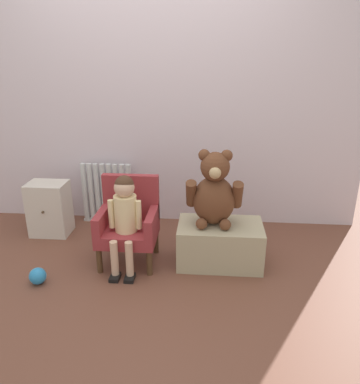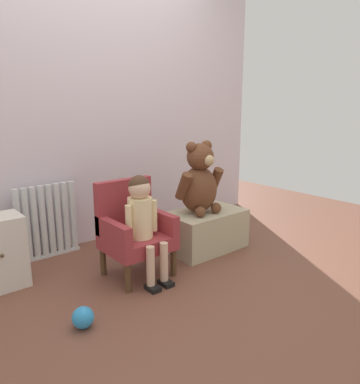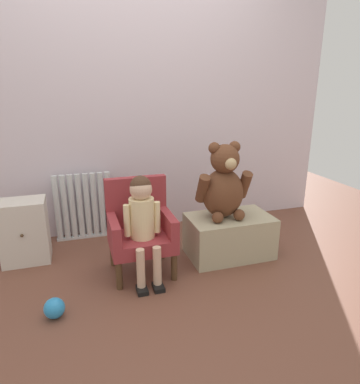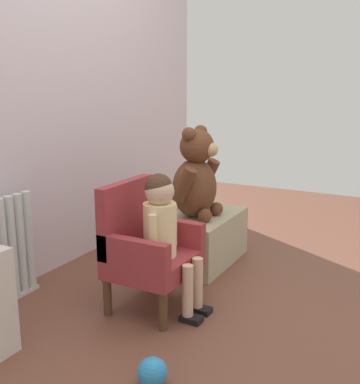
{
  "view_description": "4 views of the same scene",
  "coord_description": "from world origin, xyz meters",
  "px_view_note": "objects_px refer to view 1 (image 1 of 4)",
  "views": [
    {
      "loc": [
        0.52,
        -2.2,
        1.57
      ],
      "look_at": [
        0.3,
        0.41,
        0.59
      ],
      "focal_mm": 35.0,
      "sensor_mm": 36.0,
      "label": 1
    },
    {
      "loc": [
        -1.45,
        -1.74,
        1.2
      ],
      "look_at": [
        0.3,
        0.37,
        0.55
      ],
      "focal_mm": 35.0,
      "sensor_mm": 36.0,
      "label": 2
    },
    {
      "loc": [
        -0.5,
        -1.83,
        1.3
      ],
      "look_at": [
        0.2,
        0.42,
        0.56
      ],
      "focal_mm": 32.0,
      "sensor_mm": 36.0,
      "label": 3
    },
    {
      "loc": [
        -2.13,
        -0.89,
        1.19
      ],
      "look_at": [
        0.27,
        0.39,
        0.55
      ],
      "focal_mm": 45.0,
      "sensor_mm": 36.0,
      "label": 4
    }
  ],
  "objects_px": {
    "radiator": "(107,193)",
    "child_figure": "(125,210)",
    "small_dresser": "(50,209)",
    "large_teddy_bear": "(214,192)",
    "toy_ball": "(38,276)",
    "low_bench": "(220,244)",
    "child_armchair": "(129,221)"
  },
  "relations": [
    {
      "from": "radiator",
      "to": "child_armchair",
      "type": "xyz_separation_m",
      "value": [
        0.36,
        -0.69,
        0.04
      ]
    },
    {
      "from": "child_armchair",
      "to": "large_teddy_bear",
      "type": "distance_m",
      "value": 0.7
    },
    {
      "from": "child_figure",
      "to": "toy_ball",
      "type": "distance_m",
      "value": 0.78
    },
    {
      "from": "child_figure",
      "to": "toy_ball",
      "type": "relative_size",
      "value": 6.04
    },
    {
      "from": "radiator",
      "to": "small_dresser",
      "type": "height_order",
      "value": "radiator"
    },
    {
      "from": "child_armchair",
      "to": "large_teddy_bear",
      "type": "relative_size",
      "value": 1.16
    },
    {
      "from": "radiator",
      "to": "child_figure",
      "type": "xyz_separation_m",
      "value": [
        0.36,
        -0.8,
        0.19
      ]
    },
    {
      "from": "radiator",
      "to": "toy_ball",
      "type": "xyz_separation_m",
      "value": [
        -0.23,
        -1.09,
        -0.23
      ]
    },
    {
      "from": "radiator",
      "to": "small_dresser",
      "type": "distance_m",
      "value": 0.54
    },
    {
      "from": "child_figure",
      "to": "low_bench",
      "type": "height_order",
      "value": "child_figure"
    },
    {
      "from": "small_dresser",
      "to": "child_armchair",
      "type": "bearing_deg",
      "value": -25.8
    },
    {
      "from": "large_teddy_bear",
      "to": "small_dresser",
      "type": "bearing_deg",
      "value": 166.14
    },
    {
      "from": "low_bench",
      "to": "toy_ball",
      "type": "xyz_separation_m",
      "value": [
        -1.3,
        -0.4,
        -0.1
      ]
    },
    {
      "from": "large_teddy_bear",
      "to": "child_figure",
      "type": "bearing_deg",
      "value": -167.75
    },
    {
      "from": "child_armchair",
      "to": "toy_ball",
      "type": "distance_m",
      "value": 0.76
    },
    {
      "from": "small_dresser",
      "to": "toy_ball",
      "type": "bearing_deg",
      "value": -74.33
    },
    {
      "from": "child_armchair",
      "to": "low_bench",
      "type": "distance_m",
      "value": 0.73
    },
    {
      "from": "radiator",
      "to": "child_figure",
      "type": "height_order",
      "value": "child_figure"
    },
    {
      "from": "radiator",
      "to": "small_dresser",
      "type": "xyz_separation_m",
      "value": [
        -0.45,
        -0.3,
        -0.05
      ]
    },
    {
      "from": "small_dresser",
      "to": "child_figure",
      "type": "height_order",
      "value": "child_figure"
    },
    {
      "from": "radiator",
      "to": "toy_ball",
      "type": "relative_size",
      "value": 4.83
    },
    {
      "from": "large_teddy_bear",
      "to": "toy_ball",
      "type": "xyz_separation_m",
      "value": [
        -1.25,
        -0.43,
        -0.52
      ]
    },
    {
      "from": "toy_ball",
      "to": "radiator",
      "type": "bearing_deg",
      "value": 78.04
    },
    {
      "from": "small_dresser",
      "to": "large_teddy_bear",
      "type": "relative_size",
      "value": 0.84
    },
    {
      "from": "child_figure",
      "to": "large_teddy_bear",
      "type": "distance_m",
      "value": 0.68
    },
    {
      "from": "child_figure",
      "to": "low_bench",
      "type": "bearing_deg",
      "value": 9.7
    },
    {
      "from": "low_bench",
      "to": "large_teddy_bear",
      "type": "distance_m",
      "value": 0.42
    },
    {
      "from": "small_dresser",
      "to": "low_bench",
      "type": "distance_m",
      "value": 1.57
    },
    {
      "from": "small_dresser",
      "to": "toy_ball",
      "type": "height_order",
      "value": "small_dresser"
    },
    {
      "from": "child_figure",
      "to": "small_dresser",
      "type": "bearing_deg",
      "value": 148.21
    },
    {
      "from": "small_dresser",
      "to": "large_teddy_bear",
      "type": "height_order",
      "value": "large_teddy_bear"
    },
    {
      "from": "child_armchair",
      "to": "child_figure",
      "type": "height_order",
      "value": "child_figure"
    }
  ]
}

